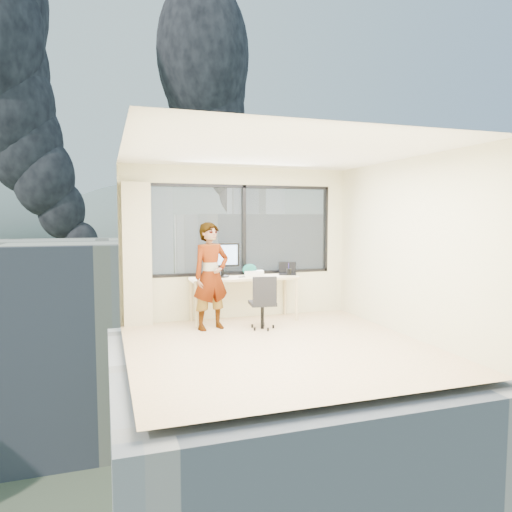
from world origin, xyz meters
name	(u,v)px	position (x,y,z in m)	size (l,w,h in m)	color
floor	(279,346)	(0.00, 0.00, 0.00)	(4.00, 4.00, 0.01)	beige
ceiling	(280,152)	(0.00, 0.00, 2.60)	(4.00, 4.00, 0.01)	white
wall_front	(357,266)	(0.00, -2.00, 1.30)	(4.00, 0.01, 2.60)	beige
wall_left	(123,254)	(-2.00, 0.00, 1.30)	(0.01, 4.00, 2.60)	beige
wall_right	(407,248)	(2.00, 0.00, 1.30)	(0.01, 4.00, 2.60)	beige
window_wall	(241,230)	(0.05, 2.00, 1.52)	(3.30, 0.16, 1.55)	black
curtain	(137,254)	(-1.72, 1.88, 1.15)	(0.45, 0.14, 2.30)	beige
desk	(244,299)	(0.00, 1.66, 0.38)	(1.80, 0.60, 0.75)	tan
chair	(262,302)	(0.11, 1.02, 0.43)	(0.44, 0.44, 0.86)	black
person	(211,276)	(-0.65, 1.26, 0.83)	(0.61, 0.40, 1.67)	#2D2D33
monitor	(222,260)	(-0.36, 1.73, 1.04)	(0.58, 0.12, 0.58)	black
game_console	(254,273)	(0.23, 1.84, 0.79)	(0.33, 0.27, 0.08)	white
laptop	(287,269)	(0.80, 1.69, 0.85)	(0.30, 0.32, 0.20)	black
cellphone	(242,277)	(-0.05, 1.60, 0.76)	(0.10, 0.05, 0.01)	black
pen_cup	(289,272)	(0.80, 1.62, 0.80)	(0.09, 0.09, 0.11)	black
handbag	(250,269)	(0.15, 1.83, 0.85)	(0.25, 0.13, 0.19)	#0B4336
exterior_ground	(114,278)	(0.00, 120.00, -14.00)	(400.00, 400.00, 0.04)	#515B3D
near_bldg_a	(5,343)	(-9.00, 30.00, -7.00)	(16.00, 12.00, 14.00)	beige
near_bldg_b	(255,295)	(12.00, 38.00, -6.00)	(14.00, 13.00, 16.00)	white
near_bldg_c	(474,334)	(30.00, 28.00, -9.00)	(12.00, 10.00, 10.00)	beige
far_tower_b	(145,220)	(8.00, 120.00, 1.00)	(13.00, 13.00, 30.00)	silver
far_tower_c	(255,226)	(45.00, 140.00, -1.00)	(15.00, 15.00, 26.00)	silver
hill_b	(251,239)	(100.00, 320.00, -14.00)	(300.00, 220.00, 96.00)	slate
tree_b	(229,424)	(4.00, 18.00, -9.50)	(7.60, 7.60, 9.00)	#214316
tree_c	(335,314)	(22.00, 40.00, -9.00)	(8.40, 8.40, 10.00)	#214316
smoke_plume_a	(74,95)	(-10.00, 150.00, 39.00)	(40.00, 24.00, 90.00)	black
smoke_plume_b	(256,153)	(55.00, 170.00, 27.00)	(30.00, 18.00, 70.00)	black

